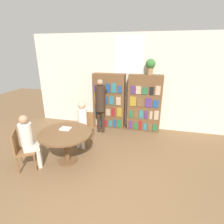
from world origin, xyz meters
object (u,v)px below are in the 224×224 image
at_px(chair_near_camera, 22,148).
at_px(seated_reader_left, 82,122).
at_px(seated_reader_right, 29,138).
at_px(librarian_standing, 100,101).
at_px(bookshelf_left, 109,101).
at_px(reading_table, 66,137).
at_px(flower_vase, 150,65).
at_px(bookshelf_right, 144,104).
at_px(chair_left_side, 85,126).

relative_size(chair_near_camera, seated_reader_left, 0.71).
bearing_deg(seated_reader_right, librarian_standing, 124.83).
distance_m(bookshelf_left, reading_table, 2.25).
distance_m(reading_table, chair_near_camera, 0.95).
xyz_separation_m(seated_reader_left, seated_reader_right, (-0.74, -1.13, -0.00)).
xyz_separation_m(bookshelf_left, reading_table, (-0.46, -2.18, -0.27)).
height_order(flower_vase, librarian_standing, flower_vase).
height_order(bookshelf_right, chair_near_camera, bookshelf_right).
distance_m(chair_left_side, seated_reader_right, 1.53).
distance_m(reading_table, seated_reader_right, 0.76).
bearing_deg(seated_reader_right, chair_left_side, 120.08).
bearing_deg(librarian_standing, flower_vase, 19.90).
bearing_deg(bookshelf_right, flower_vase, 2.59).
bearing_deg(seated_reader_right, seated_reader_left, 116.94).
relative_size(bookshelf_right, chair_left_side, 2.01).
bearing_deg(flower_vase, seated_reader_right, -132.81).
height_order(chair_left_side, seated_reader_right, seated_reader_right).
xyz_separation_m(reading_table, seated_reader_left, (0.08, 0.75, 0.09)).
relative_size(seated_reader_left, seated_reader_right, 1.01).
relative_size(chair_left_side, seated_reader_right, 0.72).
xyz_separation_m(chair_left_side, seated_reader_left, (-0.02, -0.18, 0.22)).
relative_size(chair_near_camera, seated_reader_right, 0.72).
bearing_deg(seated_reader_right, flower_vase, 107.44).
distance_m(chair_left_side, seated_reader_left, 0.28).
height_order(flower_vase, seated_reader_left, flower_vase).
bearing_deg(chair_near_camera, chair_left_side, 117.00).
distance_m(seated_reader_right, librarian_standing, 2.30).
relative_size(chair_near_camera, chair_left_side, 1.00).
bearing_deg(reading_table, bookshelf_left, 78.06).
bearing_deg(chair_left_side, seated_reader_right, 66.08).
bearing_deg(seated_reader_right, bookshelf_right, 108.65).
distance_m(flower_vase, chair_left_side, 2.58).
relative_size(reading_table, seated_reader_left, 0.95).
bearing_deg(reading_table, seated_reader_left, 83.75).
xyz_separation_m(flower_vase, reading_table, (-1.72, -2.19, -1.45)).
bearing_deg(flower_vase, reading_table, -128.12).
bearing_deg(reading_table, bookshelf_right, 53.53).
height_order(bookshelf_left, flower_vase, flower_vase).
height_order(reading_table, chair_near_camera, chair_near_camera).
bearing_deg(bookshelf_right, bookshelf_left, 180.00).
distance_m(bookshelf_right, seated_reader_right, 3.43).
relative_size(reading_table, librarian_standing, 0.71).
xyz_separation_m(bookshelf_left, chair_left_side, (-0.36, -1.25, -0.40)).
xyz_separation_m(bookshelf_left, seated_reader_right, (-1.12, -2.56, -0.18)).
height_order(bookshelf_right, seated_reader_right, bookshelf_right).
height_order(bookshelf_right, librarian_standing, bookshelf_right).
height_order(bookshelf_right, chair_left_side, bookshelf_right).
bearing_deg(bookshelf_left, librarian_standing, -105.80).
distance_m(flower_vase, reading_table, 3.14).
xyz_separation_m(chair_left_side, seated_reader_right, (-0.76, -1.31, 0.21)).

